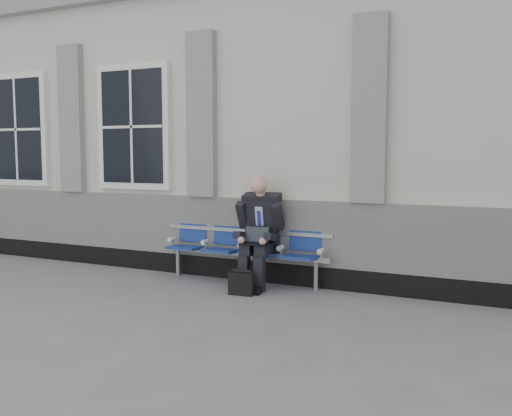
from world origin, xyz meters
The scene contains 5 objects.
ground centered at (0.00, 0.00, 0.00)m, with size 70.00×70.00×0.00m, color slate.
station_building centered at (-0.02, 3.47, 2.22)m, with size 14.40×4.40×4.49m.
bench centered at (2.35, 1.32, 0.55)m, with size 2.60×0.47×0.91m.
businessman centered at (2.66, 1.18, 0.81)m, with size 0.65×0.88×1.52m.
briefcase centered at (2.65, 0.65, 0.16)m, with size 0.34×0.17×0.34m.
Camera 1 is at (5.97, -5.84, 1.85)m, focal length 40.00 mm.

